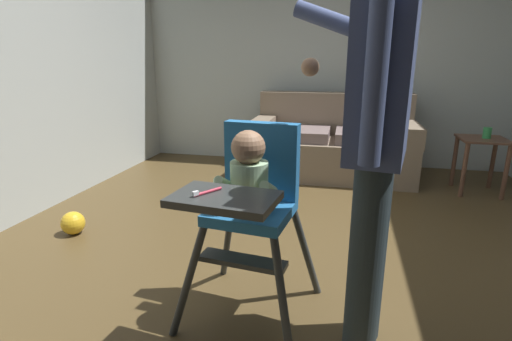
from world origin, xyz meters
name	(u,v)px	position (x,y,z in m)	size (l,w,h in m)	color
ground	(284,270)	(0.00, 0.00, -0.05)	(5.77, 6.69, 0.10)	#503E22
wall_far	(321,49)	(0.00, 2.57, 1.32)	(4.97, 0.06, 2.65)	#AFB9B6
wall_left	(2,43)	(-2.12, 0.30, 1.32)	(0.06, 5.69, 2.65)	#B2B9B6
couch	(333,144)	(0.21, 2.05, 0.33)	(1.69, 0.86, 0.86)	#7B6A56
high_chair	(251,190)	(-0.09, -0.51, 0.64)	(0.67, 0.78, 0.93)	#323534
adult_standing	(377,133)	(0.43, -0.61, 0.94)	(0.51, 0.56, 1.66)	#273339
toy_ball	(73,223)	(-1.54, 0.07, 0.08)	(0.17, 0.17, 0.17)	gold
side_table	(481,153)	(1.56, 1.72, 0.38)	(0.40, 0.40, 0.52)	brown
sippy_cup	(487,133)	(1.58, 1.72, 0.57)	(0.07, 0.07, 0.10)	green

